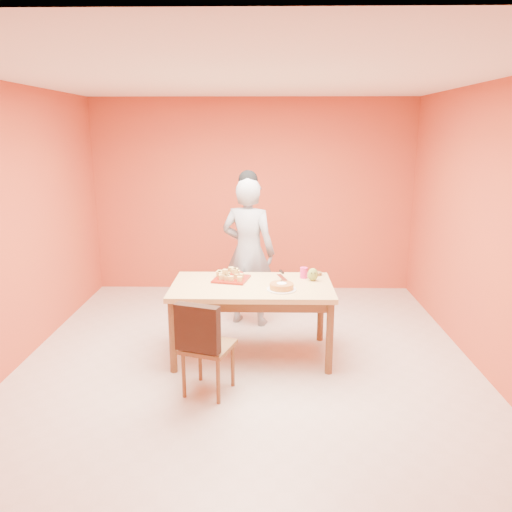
{
  "coord_description": "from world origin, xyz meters",
  "views": [
    {
      "loc": [
        0.18,
        -4.53,
        2.25
      ],
      "look_at": [
        0.08,
        0.3,
        1.03
      ],
      "focal_mm": 35.0,
      "sensor_mm": 36.0,
      "label": 1
    }
  ],
  "objects_px": {
    "sponge_cake": "(282,286)",
    "egg_ornament": "(313,275)",
    "red_dinner_plate": "(232,274)",
    "magenta_glass": "(304,273)",
    "dining_table": "(252,293)",
    "checker_tin": "(317,274)",
    "dining_chair": "(208,345)",
    "person": "(248,252)",
    "pastry_platter": "(231,279)"
  },
  "relations": [
    {
      "from": "person",
      "to": "red_dinner_plate",
      "type": "xyz_separation_m",
      "value": [
        -0.16,
        -0.55,
        -0.1
      ]
    },
    {
      "from": "dining_table",
      "to": "checker_tin",
      "type": "height_order",
      "value": "checker_tin"
    },
    {
      "from": "dining_chair",
      "to": "person",
      "type": "relative_size",
      "value": 0.5
    },
    {
      "from": "egg_ornament",
      "to": "dining_chair",
      "type": "bearing_deg",
      "value": -151.82
    },
    {
      "from": "dining_table",
      "to": "person",
      "type": "height_order",
      "value": "person"
    },
    {
      "from": "red_dinner_plate",
      "to": "magenta_glass",
      "type": "relative_size",
      "value": 2.27
    },
    {
      "from": "dining_table",
      "to": "sponge_cake",
      "type": "bearing_deg",
      "value": -30.65
    },
    {
      "from": "sponge_cake",
      "to": "checker_tin",
      "type": "distance_m",
      "value": 0.65
    },
    {
      "from": "pastry_platter",
      "to": "person",
      "type": "bearing_deg",
      "value": 78.58
    },
    {
      "from": "dining_chair",
      "to": "red_dinner_plate",
      "type": "height_order",
      "value": "dining_chair"
    },
    {
      "from": "magenta_glass",
      "to": "person",
      "type": "bearing_deg",
      "value": 132.06
    },
    {
      "from": "dining_chair",
      "to": "red_dinner_plate",
      "type": "relative_size",
      "value": 3.44
    },
    {
      "from": "person",
      "to": "magenta_glass",
      "type": "relative_size",
      "value": 15.53
    },
    {
      "from": "pastry_platter",
      "to": "sponge_cake",
      "type": "bearing_deg",
      "value": -32.94
    },
    {
      "from": "dining_chair",
      "to": "red_dinner_plate",
      "type": "distance_m",
      "value": 1.17
    },
    {
      "from": "pastry_platter",
      "to": "sponge_cake",
      "type": "relative_size",
      "value": 1.46
    },
    {
      "from": "dining_chair",
      "to": "magenta_glass",
      "type": "relative_size",
      "value": 7.8
    },
    {
      "from": "dining_chair",
      "to": "checker_tin",
      "type": "distance_m",
      "value": 1.56
    },
    {
      "from": "person",
      "to": "egg_ornament",
      "type": "distance_m",
      "value": 1.03
    },
    {
      "from": "sponge_cake",
      "to": "checker_tin",
      "type": "relative_size",
      "value": 2.13
    },
    {
      "from": "person",
      "to": "sponge_cake",
      "type": "xyz_separation_m",
      "value": [
        0.36,
        -1.08,
        -0.07
      ]
    },
    {
      "from": "red_dinner_plate",
      "to": "dining_table",
      "type": "bearing_deg",
      "value": -57.5
    },
    {
      "from": "dining_table",
      "to": "dining_chair",
      "type": "bearing_deg",
      "value": -115.05
    },
    {
      "from": "dining_table",
      "to": "checker_tin",
      "type": "xyz_separation_m",
      "value": [
        0.68,
        0.35,
        0.11
      ]
    },
    {
      "from": "dining_table",
      "to": "egg_ornament",
      "type": "distance_m",
      "value": 0.65
    },
    {
      "from": "egg_ornament",
      "to": "magenta_glass",
      "type": "distance_m",
      "value": 0.13
    },
    {
      "from": "dining_table",
      "to": "checker_tin",
      "type": "bearing_deg",
      "value": 27.24
    },
    {
      "from": "dining_chair",
      "to": "egg_ornament",
      "type": "xyz_separation_m",
      "value": [
        0.98,
        0.91,
        0.37
      ]
    },
    {
      "from": "person",
      "to": "checker_tin",
      "type": "bearing_deg",
      "value": 160.07
    },
    {
      "from": "person",
      "to": "pastry_platter",
      "type": "relative_size",
      "value": 5.18
    },
    {
      "from": "red_dinner_plate",
      "to": "checker_tin",
      "type": "relative_size",
      "value": 2.35
    },
    {
      "from": "magenta_glass",
      "to": "red_dinner_plate",
      "type": "bearing_deg",
      "value": 171.69
    },
    {
      "from": "red_dinner_plate",
      "to": "sponge_cake",
      "type": "relative_size",
      "value": 1.1
    },
    {
      "from": "pastry_platter",
      "to": "egg_ornament",
      "type": "bearing_deg",
      "value": -1.1
    },
    {
      "from": "dining_chair",
      "to": "red_dinner_plate",
      "type": "bearing_deg",
      "value": 101.38
    },
    {
      "from": "egg_ornament",
      "to": "checker_tin",
      "type": "relative_size",
      "value": 1.23
    },
    {
      "from": "magenta_glass",
      "to": "checker_tin",
      "type": "height_order",
      "value": "magenta_glass"
    },
    {
      "from": "sponge_cake",
      "to": "egg_ornament",
      "type": "height_order",
      "value": "egg_ornament"
    },
    {
      "from": "dining_table",
      "to": "pastry_platter",
      "type": "relative_size",
      "value": 4.76
    },
    {
      "from": "dining_table",
      "to": "magenta_glass",
      "type": "xyz_separation_m",
      "value": [
        0.53,
        0.24,
        0.15
      ]
    },
    {
      "from": "person",
      "to": "pastry_platter",
      "type": "height_order",
      "value": "person"
    },
    {
      "from": "dining_chair",
      "to": "dining_table",
      "type": "bearing_deg",
      "value": 83.34
    },
    {
      "from": "red_dinner_plate",
      "to": "egg_ornament",
      "type": "bearing_deg",
      "value": -13.99
    },
    {
      "from": "dining_table",
      "to": "dining_chair",
      "type": "xyz_separation_m",
      "value": [
        -0.36,
        -0.77,
        -0.21
      ]
    },
    {
      "from": "checker_tin",
      "to": "magenta_glass",
      "type": "bearing_deg",
      "value": -142.91
    },
    {
      "from": "red_dinner_plate",
      "to": "magenta_glass",
      "type": "height_order",
      "value": "magenta_glass"
    },
    {
      "from": "dining_chair",
      "to": "magenta_glass",
      "type": "xyz_separation_m",
      "value": [
        0.89,
        1.01,
        0.36
      ]
    },
    {
      "from": "pastry_platter",
      "to": "dining_table",
      "type": "bearing_deg",
      "value": -35.83
    },
    {
      "from": "red_dinner_plate",
      "to": "dining_chair",
      "type": "bearing_deg",
      "value": -97.01
    },
    {
      "from": "sponge_cake",
      "to": "egg_ornament",
      "type": "bearing_deg",
      "value": 43.69
    }
  ]
}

